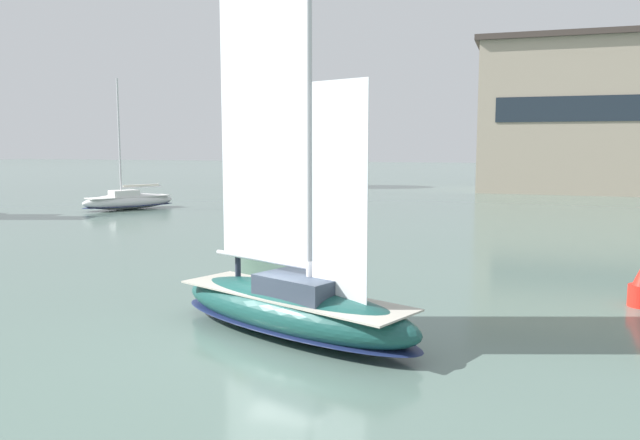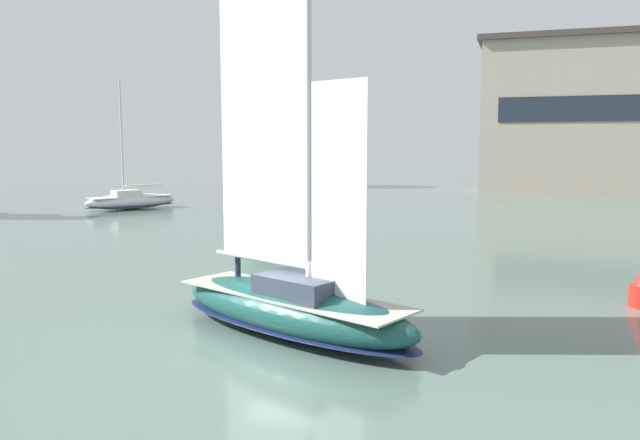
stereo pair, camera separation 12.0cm
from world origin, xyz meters
name	(u,v)px [view 1 (the left image)]	position (x,y,z in m)	size (l,w,h in m)	color
ground_plane	(292,334)	(0.00, 0.00, 0.00)	(400.00, 400.00, 0.00)	slate
tree_shore_left	(266,102)	(-28.36, 65.39, 12.15)	(8.44, 8.44, 17.36)	#4C3828
sailboat_main	(292,302)	(0.01, 0.00, 1.07)	(10.08, 6.29, 13.44)	#194C47
sailboat_moored_near_marina	(277,196)	(-18.32, 44.37, 0.56)	(5.91, 4.51, 8.16)	navy
sailboat_moored_mid_channel	(129,201)	(-28.63, 32.21, 0.83)	(6.94, 8.79, 12.20)	silver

